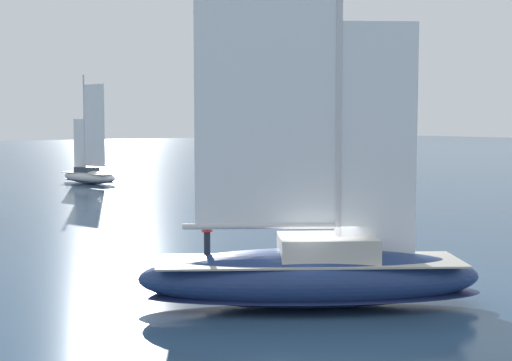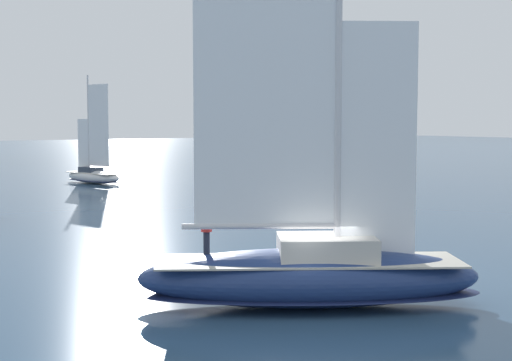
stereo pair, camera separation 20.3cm
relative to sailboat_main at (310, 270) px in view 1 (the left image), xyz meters
name	(u,v)px [view 1 (the left image)]	position (x,y,z in m)	size (l,w,h in m)	color
ground_plane	(310,306)	(-0.02, 0.01, -1.15)	(400.00, 400.00, 0.00)	#2D4C6B
sailboat_main	(310,270)	(0.00, 0.00, 0.00)	(10.74, 8.14, 14.75)	navy
sailboat_moored_far_slip	(89,175)	(10.20, 45.78, -0.32)	(3.90, 7.53, 9.98)	silver
channel_buoy	(355,206)	(14.26, 13.87, -0.36)	(1.10, 1.10, 2.00)	yellow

